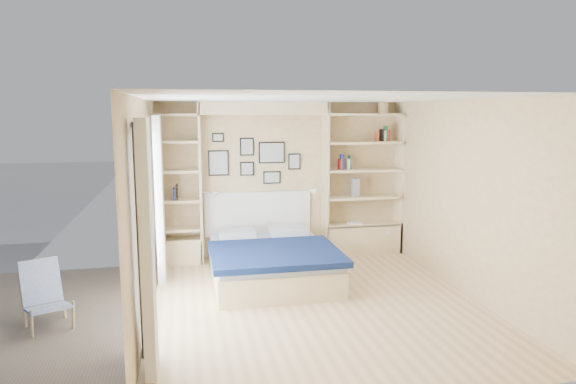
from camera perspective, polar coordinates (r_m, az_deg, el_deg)
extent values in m
plane|color=#DDB785|center=(6.50, 3.02, -12.29)|extent=(4.50, 4.50, 0.00)
plane|color=tan|center=(8.32, -0.81, 1.34)|extent=(4.00, 0.00, 4.00)
plane|color=tan|center=(4.07, 11.23, -6.92)|extent=(4.00, 0.00, 4.00)
plane|color=tan|center=(5.98, -15.78, -2.02)|extent=(0.00, 4.50, 4.50)
plane|color=tan|center=(6.93, 19.33, -0.70)|extent=(0.00, 4.50, 4.50)
plane|color=white|center=(6.06, 3.22, 10.34)|extent=(4.50, 4.50, 0.00)
cube|color=beige|center=(8.01, -9.75, 0.91)|extent=(0.04, 0.35, 2.50)
cube|color=beige|center=(8.31, 4.16, 1.31)|extent=(0.04, 0.35, 2.50)
cube|color=beige|center=(8.03, -2.72, 9.28)|extent=(2.00, 0.35, 0.20)
cube|color=beige|center=(8.75, 12.26, 1.51)|extent=(0.04, 0.35, 2.50)
cube|color=beige|center=(8.02, -14.61, 0.76)|extent=(0.04, 0.35, 2.50)
cube|color=beige|center=(8.70, 8.23, -5.13)|extent=(1.30, 0.35, 0.50)
cube|color=beige|center=(8.22, -12.01, -6.43)|extent=(0.70, 0.35, 0.40)
cube|color=black|center=(5.87, -15.90, 7.42)|extent=(0.04, 2.08, 0.06)
cube|color=black|center=(6.31, -15.02, -12.95)|extent=(0.04, 2.08, 0.06)
cube|color=black|center=(5.01, -16.18, -5.88)|extent=(0.04, 0.06, 2.20)
cube|color=black|center=(7.00, -14.91, -1.66)|extent=(0.04, 0.06, 2.20)
cube|color=silver|center=(6.00, -15.54, -3.23)|extent=(0.01, 2.00, 2.20)
cube|color=white|center=(4.72, -15.38, -6.12)|extent=(0.10, 0.45, 2.30)
cube|color=white|center=(7.26, -14.09, -0.85)|extent=(0.10, 0.45, 2.30)
cube|color=beige|center=(8.64, 8.26, -3.52)|extent=(1.30, 0.35, 0.04)
cube|color=beige|center=(8.56, 8.33, -0.57)|extent=(1.30, 0.35, 0.04)
cube|color=beige|center=(8.49, 8.40, 2.42)|extent=(1.30, 0.35, 0.04)
cube|color=beige|center=(8.46, 8.47, 5.45)|extent=(1.30, 0.35, 0.04)
cube|color=beige|center=(8.44, 8.54, 8.50)|extent=(1.30, 0.35, 0.04)
cube|color=beige|center=(8.13, -12.09, -4.05)|extent=(0.70, 0.35, 0.04)
cube|color=beige|center=(8.04, -12.19, -0.93)|extent=(0.70, 0.35, 0.04)
cube|color=beige|center=(7.98, -12.30, 2.26)|extent=(0.70, 0.35, 0.04)
cube|color=beige|center=(7.94, -12.41, 5.48)|extent=(0.70, 0.35, 0.04)
cube|color=beige|center=(7.93, -12.50, 8.37)|extent=(0.70, 0.35, 0.04)
cube|color=beige|center=(7.30, -1.91, -8.39)|extent=(1.62, 2.02, 0.35)
cube|color=#B0B7C0|center=(7.24, -1.92, -6.67)|extent=(1.58, 1.98, 0.10)
cube|color=#0C193D|center=(6.89, -1.43, -6.86)|extent=(1.72, 1.42, 0.08)
cube|color=#B0B7C0|center=(7.84, -5.73, -4.65)|extent=(0.56, 0.40, 0.12)
cube|color=#B0B7C0|center=(7.96, 0.09, -4.40)|extent=(0.56, 0.40, 0.12)
cube|color=white|center=(8.32, -3.33, -2.38)|extent=(1.72, 0.04, 0.70)
cube|color=black|center=(8.14, -7.73, 3.21)|extent=(0.32, 0.02, 0.40)
cube|color=gray|center=(8.13, -7.72, 3.21)|extent=(0.28, 0.01, 0.36)
cube|color=black|center=(8.16, -4.60, 5.04)|extent=(0.22, 0.02, 0.28)
cube|color=gray|center=(8.15, -4.59, 5.04)|extent=(0.18, 0.01, 0.24)
cube|color=black|center=(8.19, -4.57, 2.60)|extent=(0.22, 0.02, 0.22)
cube|color=gray|center=(8.18, -4.56, 2.59)|extent=(0.18, 0.01, 0.18)
cube|color=black|center=(8.23, -1.81, 4.40)|extent=(0.42, 0.02, 0.34)
cube|color=gray|center=(8.21, -1.80, 4.39)|extent=(0.38, 0.01, 0.30)
cube|color=black|center=(8.27, -1.80, 1.64)|extent=(0.28, 0.02, 0.20)
cube|color=gray|center=(8.26, -1.79, 1.63)|extent=(0.24, 0.01, 0.16)
cube|color=black|center=(8.31, 0.71, 3.41)|extent=(0.20, 0.02, 0.26)
cube|color=gray|center=(8.30, 0.73, 3.41)|extent=(0.16, 0.01, 0.22)
cube|color=black|center=(8.11, -7.78, 6.03)|extent=(0.18, 0.02, 0.14)
cube|color=gray|center=(8.10, -7.78, 6.02)|extent=(0.14, 0.01, 0.10)
cylinder|color=silver|center=(7.96, -8.70, -0.06)|extent=(0.20, 0.02, 0.02)
cone|color=white|center=(7.97, -7.98, -0.17)|extent=(0.13, 0.12, 0.15)
cylinder|color=silver|center=(8.22, 3.35, 0.32)|extent=(0.20, 0.02, 0.02)
cone|color=white|center=(8.20, 2.68, 0.16)|extent=(0.13, 0.12, 0.15)
cube|color=#A51E1E|center=(8.35, 5.79, 3.09)|extent=(0.02, 0.15, 0.17)
cube|color=navy|center=(8.35, 6.00, 3.34)|extent=(0.03, 0.15, 0.24)
cube|color=#BFB28C|center=(8.39, 6.61, 3.10)|extent=(0.04, 0.15, 0.17)
cube|color=#26593F|center=(8.40, 6.88, 3.29)|extent=(0.03, 0.15, 0.23)
cube|color=#A13C27|center=(8.52, 9.84, 6.20)|extent=(0.02, 0.15, 0.18)
cube|color=black|center=(8.55, 10.37, 6.23)|extent=(0.03, 0.15, 0.20)
cube|color=#BFB28C|center=(8.56, 10.53, 6.14)|extent=(0.04, 0.15, 0.17)
cube|color=#23592E|center=(8.58, 10.80, 6.41)|extent=(0.03, 0.15, 0.25)
cube|color=#A51E1E|center=(8.59, 10.96, 6.19)|extent=(0.03, 0.15, 0.19)
cube|color=navy|center=(8.02, -12.57, -0.19)|extent=(0.02, 0.15, 0.17)
cube|color=black|center=(8.02, -12.23, 0.02)|extent=(0.03, 0.15, 0.23)
cube|color=#BFB28C|center=(8.02, -12.21, -0.06)|extent=(0.03, 0.15, 0.21)
cube|color=beige|center=(8.55, 10.51, 9.09)|extent=(0.13, 0.13, 0.15)
cone|color=beige|center=(8.55, 10.53, 9.86)|extent=(0.20, 0.20, 0.08)
cube|color=slate|center=(8.48, 7.45, 0.52)|extent=(0.12, 0.12, 0.30)
cube|color=white|center=(8.53, 7.45, -3.42)|extent=(0.22, 0.16, 0.03)
cylinder|color=tan|center=(6.05, -26.59, -13.04)|extent=(0.08, 0.13, 0.36)
cylinder|color=tan|center=(6.12, -22.76, -12.54)|extent=(0.08, 0.13, 0.36)
cylinder|color=tan|center=(6.49, -27.41, -10.75)|extent=(0.15, 0.29, 0.60)
cylinder|color=tan|center=(6.55, -23.86, -10.31)|extent=(0.15, 0.29, 0.60)
cube|color=#344FA4|center=(6.22, -25.05, -11.59)|extent=(0.58, 0.63, 0.13)
cube|color=#344FA4|center=(6.49, -25.78, -8.92)|extent=(0.46, 0.35, 0.49)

